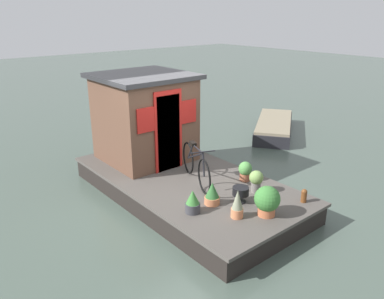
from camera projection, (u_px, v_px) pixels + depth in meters
ground_plane at (186, 197)px, 8.35m from camera, size 60.00×60.00×0.00m
houseboat_deck at (186, 187)px, 8.27m from camera, size 5.29×2.69×0.46m
houseboat_cabin at (145, 117)px, 8.95m from camera, size 2.03×2.07×2.04m
bicycle at (196, 165)px, 7.85m from camera, size 1.64×0.75×0.84m
potted_plant_geranium at (256, 180)px, 7.46m from camera, size 0.28×0.28×0.45m
potted_plant_thyme at (267, 200)px, 6.60m from camera, size 0.45×0.45×0.54m
potted_plant_fern at (212, 194)px, 7.02m from camera, size 0.29×0.29×0.43m
potted_plant_sage at (237, 204)px, 6.54m from camera, size 0.22×0.22×0.52m
potted_plant_ivy at (193, 202)px, 6.72m from camera, size 0.27×0.27×0.42m
potted_plant_mint at (245, 171)px, 7.99m from camera, size 0.28×0.28×0.42m
charcoal_grill at (241, 192)px, 7.08m from camera, size 0.31×0.31×0.30m
mooring_bollard at (304, 195)px, 7.11m from camera, size 0.11×0.11×0.26m
dinghy_boat at (274, 127)px, 12.64m from camera, size 2.73×3.22×0.45m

